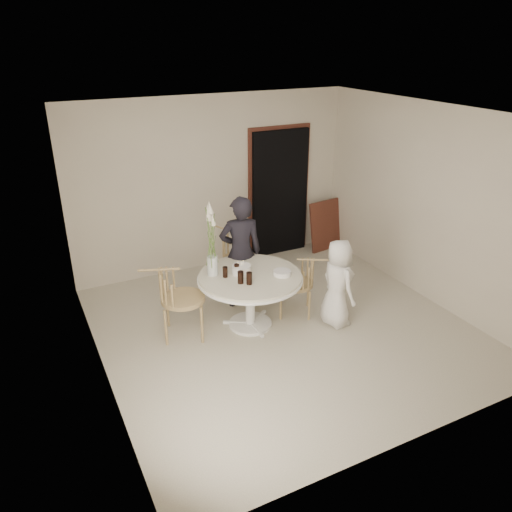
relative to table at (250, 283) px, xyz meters
name	(u,v)px	position (x,y,z in m)	size (l,w,h in m)	color
ground	(283,328)	(0.35, -0.25, -0.62)	(4.50, 4.50, 0.00)	beige
room_shell	(286,209)	(0.35, -0.25, 1.00)	(4.50, 4.50, 4.50)	silver
doorway	(280,194)	(1.50, 1.94, 0.43)	(1.00, 0.10, 2.10)	black
door_trim	(279,190)	(1.50, 1.98, 0.49)	(1.12, 0.03, 2.22)	maroon
table	(250,283)	(0.00, 0.00, 0.00)	(1.33, 1.33, 0.73)	white
picture_frame	(326,225)	(2.30, 1.70, -0.18)	(0.65, 0.04, 0.87)	maroon
chair_far	(234,251)	(0.26, 1.07, -0.03)	(0.64, 0.66, 0.91)	tan
chair_right	(304,278)	(0.78, -0.04, -0.09)	(0.61, 0.60, 0.82)	tan
chair_left	(172,292)	(-0.96, 0.23, 0.00)	(0.67, 0.64, 0.94)	tan
girl	(241,252)	(0.14, 0.57, 0.17)	(0.58, 0.38, 1.58)	black
boy	(338,283)	(1.02, -0.46, -0.03)	(0.57, 0.37, 1.17)	white
birthday_cake	(241,269)	(-0.08, 0.09, 0.17)	(0.24, 0.24, 0.16)	silver
cola_tumbler_a	(249,278)	(-0.12, -0.21, 0.19)	(0.07, 0.07, 0.15)	black
cola_tumbler_b	(241,277)	(-0.20, -0.15, 0.19)	(0.07, 0.07, 0.16)	black
cola_tumbler_c	(225,272)	(-0.30, 0.09, 0.18)	(0.06, 0.06, 0.14)	black
cola_tumbler_d	(237,269)	(-0.14, 0.09, 0.18)	(0.07, 0.07, 0.14)	black
plate_stack	(282,273)	(0.36, -0.17, 0.14)	(0.22, 0.22, 0.06)	white
flower_vase	(212,245)	(-0.41, 0.23, 0.52)	(0.13, 0.13, 0.98)	silver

